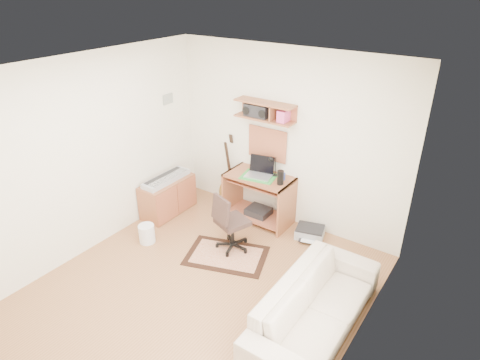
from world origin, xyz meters
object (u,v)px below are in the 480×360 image
Objects in this scene: desk at (259,198)px; cabinet at (168,196)px; task_chair at (233,222)px; sofa at (316,299)px; printer at (310,232)px.

desk is 1.45m from cabinet.
sofa is (1.55, -0.66, -0.05)m from task_chair.
task_chair is at bearing -8.79° from cabinet.
printer is (2.17, 0.64, -0.19)m from cabinet.
sofa is at bearing -77.83° from printer.
task_chair is 1.44m from cabinet.
task_chair reaches higher than printer.
cabinet is at bearing 73.43° from sofa.
printer is at bearing 68.91° from task_chair.
task_chair is 1.68m from sofa.
desk reaches higher than printer.
printer is 1.74m from sofa.
task_chair is 1.20m from printer.
sofa reaches higher than cabinet.
sofa is at bearing -2.70° from task_chair.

